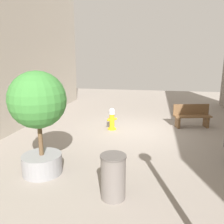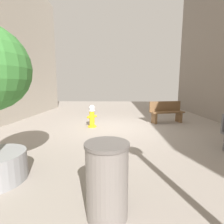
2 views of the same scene
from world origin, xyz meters
name	(u,v)px [view 1 (image 1 of 2)]	position (x,y,z in m)	size (l,w,h in m)	color
ground_plane	(136,131)	(0.00, 0.00, 0.00)	(23.40, 23.40, 0.00)	gray
fire_hydrant	(112,119)	(0.97, -0.02, 0.44)	(0.39, 0.39, 0.89)	gold
bench_near	(192,115)	(-2.25, -1.01, 0.49)	(1.59, 0.80, 0.95)	brown
planter_tree	(38,110)	(2.03, 3.87, 1.63)	(1.38, 1.38, 2.58)	gray
trash_bin	(113,177)	(0.07, 4.59, 0.48)	(0.54, 0.54, 0.96)	slate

